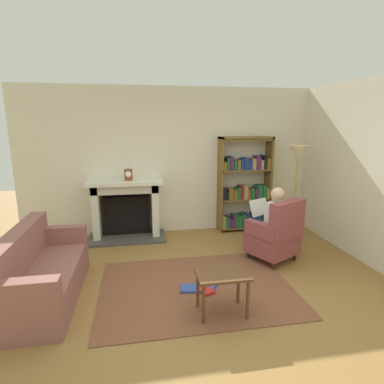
% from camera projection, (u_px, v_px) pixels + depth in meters
% --- Properties ---
extents(ground, '(14.00, 14.00, 0.00)m').
position_uv_depth(ground, '(201.00, 301.00, 3.65)').
color(ground, olive).
extents(back_wall, '(5.60, 0.10, 2.70)m').
position_uv_depth(back_wall, '(174.00, 161.00, 5.81)').
color(back_wall, beige).
rests_on(back_wall, ground).
extents(side_wall_right, '(0.10, 5.20, 2.70)m').
position_uv_depth(side_wall_right, '(346.00, 167.00, 5.01)').
color(side_wall_right, beige).
rests_on(side_wall_right, ground).
extents(area_rug, '(2.40, 1.80, 0.01)m').
position_uv_depth(area_rug, '(197.00, 287.00, 3.94)').
color(area_rug, brown).
rests_on(area_rug, ground).
extents(fireplace, '(1.35, 0.64, 1.08)m').
position_uv_depth(fireplace, '(126.00, 207.00, 5.58)').
color(fireplace, '#4C4742').
rests_on(fireplace, ground).
extents(mantel_clock, '(0.14, 0.14, 0.20)m').
position_uv_depth(mantel_clock, '(128.00, 175.00, 5.37)').
color(mantel_clock, brown).
rests_on(mantel_clock, fireplace).
extents(bookshelf, '(1.01, 0.32, 1.81)m').
position_uv_depth(bookshelf, '(245.00, 187.00, 5.94)').
color(bookshelf, brown).
rests_on(bookshelf, ground).
extents(armchair_reading, '(0.85, 0.85, 0.97)m').
position_uv_depth(armchair_reading, '(276.00, 234.00, 4.62)').
color(armchair_reading, '#331E14').
rests_on(armchair_reading, ground).
extents(seated_reader, '(0.53, 0.60, 1.14)m').
position_uv_depth(seated_reader, '(271.00, 220.00, 4.67)').
color(seated_reader, silver).
rests_on(seated_reader, ground).
extents(sofa_floral, '(0.72, 1.70, 0.85)m').
position_uv_depth(sofa_floral, '(41.00, 274.00, 3.63)').
color(sofa_floral, '#8E5750').
rests_on(sofa_floral, ground).
extents(side_table, '(0.56, 0.39, 0.49)m').
position_uv_depth(side_table, '(222.00, 279.00, 3.33)').
color(side_table, brown).
rests_on(side_table, ground).
extents(scattered_books, '(0.50, 0.33, 0.03)m').
position_uv_depth(scattered_books, '(200.00, 288.00, 3.87)').
color(scattered_books, '#334CA5').
rests_on(scattered_books, area_rug).
extents(floor_lamp, '(0.32, 0.32, 1.68)m').
position_uv_depth(floor_lamp, '(298.00, 161.00, 5.24)').
color(floor_lamp, '#B7933F').
rests_on(floor_lamp, ground).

